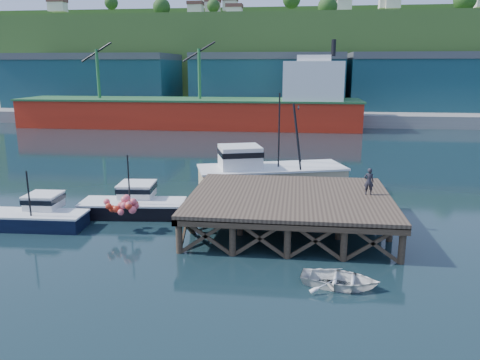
% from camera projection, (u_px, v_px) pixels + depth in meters
% --- Properties ---
extents(ground, '(300.00, 300.00, 0.00)m').
position_uv_depth(ground, '(201.00, 224.00, 29.39)').
color(ground, black).
rests_on(ground, ground).
extents(wharf, '(12.00, 10.00, 2.62)m').
position_uv_depth(wharf, '(290.00, 198.00, 28.10)').
color(wharf, brown).
rests_on(wharf, ground).
extents(far_quay, '(160.00, 40.00, 2.00)m').
position_uv_depth(far_quay, '(269.00, 110.00, 96.69)').
color(far_quay, gray).
rests_on(far_quay, ground).
extents(warehouse_left, '(32.00, 16.00, 9.00)m').
position_uv_depth(warehouse_left, '(96.00, 83.00, 94.72)').
color(warehouse_left, '#17404E').
rests_on(warehouse_left, far_quay).
extents(warehouse_mid, '(28.00, 16.00, 9.00)m').
position_uv_depth(warehouse_mid, '(268.00, 84.00, 90.57)').
color(warehouse_mid, '#17404E').
rests_on(warehouse_mid, far_quay).
extents(warehouse_right, '(30.00, 16.00, 9.00)m').
position_uv_depth(warehouse_right, '(429.00, 84.00, 87.02)').
color(warehouse_right, '#17404E').
rests_on(warehouse_right, far_quay).
extents(cargo_ship, '(55.50, 10.00, 13.75)m').
position_uv_depth(cargo_ship, '(209.00, 107.00, 75.92)').
color(cargo_ship, red).
rests_on(cargo_ship, ground).
extents(hillside, '(220.00, 50.00, 22.00)m').
position_uv_depth(hillside, '(277.00, 62.00, 123.29)').
color(hillside, '#2D511E').
rests_on(hillside, ground).
extents(boat_navy, '(6.03, 3.28, 3.72)m').
position_uv_depth(boat_navy, '(39.00, 215.00, 28.79)').
color(boat_navy, black).
rests_on(boat_navy, ground).
extents(boat_black, '(7.00, 5.86, 4.21)m').
position_uv_depth(boat_black, '(134.00, 203.00, 31.23)').
color(boat_black, black).
rests_on(boat_black, ground).
extents(trawler, '(12.21, 7.37, 7.71)m').
position_uv_depth(trawler, '(268.00, 171.00, 37.07)').
color(trawler, '#D0B586').
rests_on(trawler, ground).
extents(dinghy, '(3.82, 3.00, 0.72)m').
position_uv_depth(dinghy, '(340.00, 279.00, 20.95)').
color(dinghy, silver).
rests_on(dinghy, ground).
extents(dockworker, '(0.60, 0.40, 1.63)m').
position_uv_depth(dockworker, '(369.00, 181.00, 28.07)').
color(dockworker, '#22212A').
rests_on(dockworker, wharf).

